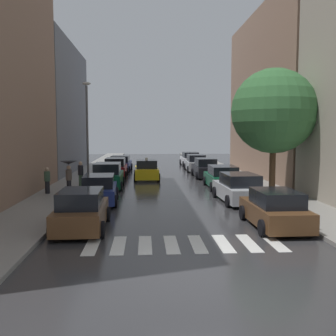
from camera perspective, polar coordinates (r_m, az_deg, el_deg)
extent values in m
cube|color=#313133|center=(34.16, -1.19, -1.23)|extent=(28.00, 72.00, 0.04)
cube|color=gray|center=(34.51, -12.04, -1.12)|extent=(3.00, 72.00, 0.15)
cube|color=gray|center=(35.01, 9.51, -0.99)|extent=(3.00, 72.00, 0.15)
cube|color=silver|center=(13.57, -11.18, -11.20)|extent=(0.45, 2.20, 0.01)
cube|color=silver|center=(13.48, -7.31, -11.25)|extent=(0.45, 2.20, 0.01)
cube|color=silver|center=(13.45, -3.40, -11.26)|extent=(0.45, 2.20, 0.01)
cube|color=silver|center=(13.48, 0.50, -11.21)|extent=(0.45, 2.20, 0.01)
cube|color=silver|center=(13.57, 4.37, -11.12)|extent=(0.45, 2.20, 0.01)
cube|color=silver|center=(13.72, 8.16, -10.97)|extent=(0.45, 2.20, 0.01)
cube|color=silver|center=(13.92, 11.86, -10.79)|extent=(0.45, 2.20, 0.01)
cube|color=silver|center=(14.18, 15.43, -10.57)|extent=(0.45, 2.20, 0.01)
cube|color=slate|center=(39.07, -17.96, 8.25)|extent=(6.00, 15.70, 12.11)
cube|color=#8C6B56|center=(35.10, 17.43, 10.22)|extent=(6.00, 17.98, 14.04)
cube|color=brown|center=(15.70, -12.62, -6.85)|extent=(1.85, 4.14, 0.79)
cube|color=black|center=(15.37, -12.78, -4.39)|extent=(1.61, 2.29, 0.65)
cylinder|color=black|center=(17.21, -14.92, -6.69)|extent=(0.23, 0.64, 0.64)
cylinder|color=black|center=(16.97, -8.96, -6.74)|extent=(0.23, 0.64, 0.64)
cylinder|color=black|center=(14.61, -16.86, -8.86)|extent=(0.23, 0.64, 0.64)
cylinder|color=black|center=(14.34, -9.81, -8.98)|extent=(0.23, 0.64, 0.64)
cube|color=navy|center=(21.41, -10.12, -3.63)|extent=(1.99, 4.38, 0.76)
cube|color=black|center=(21.10, -10.19, -1.87)|extent=(1.68, 2.44, 0.62)
cylinder|color=black|center=(22.92, -12.10, -3.68)|extent=(0.25, 0.65, 0.64)
cylinder|color=black|center=(22.80, -7.62, -3.65)|extent=(0.25, 0.65, 0.64)
cylinder|color=black|center=(20.14, -12.95, -4.92)|extent=(0.25, 0.65, 0.64)
cylinder|color=black|center=(20.00, -7.83, -4.90)|extent=(0.25, 0.65, 0.64)
cube|color=#0C4C2D|center=(27.02, -8.88, -1.66)|extent=(1.95, 4.37, 0.87)
cube|color=black|center=(26.72, -8.95, -0.03)|extent=(1.71, 2.41, 0.71)
cylinder|color=black|center=(28.58, -10.55, -1.90)|extent=(0.22, 0.64, 0.64)
cylinder|color=black|center=(28.41, -6.65, -1.89)|extent=(0.22, 0.64, 0.64)
cylinder|color=black|center=(25.75, -11.32, -2.69)|extent=(0.22, 0.64, 0.64)
cylinder|color=black|center=(25.56, -7.00, -2.69)|extent=(0.22, 0.64, 0.64)
cube|color=maroon|center=(33.71, -7.75, -0.33)|extent=(1.84, 4.27, 0.82)
cube|color=black|center=(33.44, -7.79, 0.91)|extent=(1.61, 2.35, 0.67)
cylinder|color=black|center=(35.21, -9.02, -0.55)|extent=(0.22, 0.64, 0.64)
cylinder|color=black|center=(35.07, -6.09, -0.53)|extent=(0.22, 0.64, 0.64)
cylinder|color=black|center=(32.44, -9.53, -1.04)|extent=(0.22, 0.64, 0.64)
cylinder|color=black|center=(32.28, -6.35, -1.03)|extent=(0.22, 0.64, 0.64)
cube|color=navy|center=(39.03, -7.02, 0.38)|extent=(2.11, 4.38, 0.75)
cube|color=black|center=(38.76, -7.07, 1.36)|extent=(1.80, 2.44, 0.62)
cylinder|color=black|center=(40.57, -8.18, 0.22)|extent=(0.25, 0.65, 0.64)
cylinder|color=black|center=(40.38, -5.45, 0.23)|extent=(0.25, 0.65, 0.64)
cylinder|color=black|center=(37.75, -8.70, -0.16)|extent=(0.25, 0.65, 0.64)
cylinder|color=black|center=(37.55, -5.77, -0.15)|extent=(0.25, 0.65, 0.64)
cube|color=brown|center=(16.30, 15.43, -6.53)|extent=(1.85, 4.19, 0.75)
cube|color=black|center=(15.99, 15.73, -4.29)|extent=(1.62, 2.31, 0.61)
cylinder|color=black|center=(17.38, 11.05, -6.49)|extent=(0.23, 0.64, 0.64)
cylinder|color=black|center=(17.93, 16.70, -6.26)|extent=(0.23, 0.64, 0.64)
cylinder|color=black|center=(14.79, 13.83, -8.61)|extent=(0.23, 0.64, 0.64)
cylinder|color=black|center=(15.44, 20.33, -8.21)|extent=(0.23, 0.64, 0.64)
cube|color=#B2B7BF|center=(21.78, 10.37, -3.46)|extent=(2.11, 4.78, 0.78)
cube|color=black|center=(21.47, 10.58, -1.68)|extent=(1.80, 2.65, 0.64)
cylinder|color=black|center=(23.07, 6.98, -3.54)|extent=(0.24, 0.65, 0.64)
cylinder|color=black|center=(23.57, 11.61, -3.42)|extent=(0.24, 0.65, 0.64)
cylinder|color=black|center=(20.09, 8.90, -4.87)|extent=(0.24, 0.65, 0.64)
cylinder|color=black|center=(20.66, 14.15, -4.69)|extent=(0.24, 0.65, 0.64)
cube|color=#0C4C2D|center=(26.90, 7.98, -1.79)|extent=(1.97, 4.76, 0.77)
cube|color=black|center=(26.59, 8.10, -0.36)|extent=(1.71, 2.63, 0.63)
cylinder|color=black|center=(28.30, 5.49, -1.90)|extent=(0.23, 0.64, 0.64)
cylinder|color=black|center=(28.64, 9.28, -1.87)|extent=(0.23, 0.64, 0.64)
cylinder|color=black|center=(25.24, 6.50, -2.78)|extent=(0.23, 0.64, 0.64)
cylinder|color=black|center=(25.62, 10.72, -2.72)|extent=(0.23, 0.64, 0.64)
cube|color=black|center=(33.23, 5.49, -0.39)|extent=(1.82, 4.32, 0.82)
cube|color=black|center=(32.95, 5.57, 0.86)|extent=(1.59, 2.38, 0.67)
cylinder|color=black|center=(34.52, 3.64, -0.61)|extent=(0.23, 0.64, 0.64)
cylinder|color=black|center=(34.80, 6.55, -0.58)|extent=(0.23, 0.64, 0.64)
cylinder|color=black|center=(31.72, 4.33, -1.13)|extent=(0.23, 0.64, 0.64)
cylinder|color=black|center=(32.02, 7.48, -1.10)|extent=(0.23, 0.64, 0.64)
cube|color=#B2B7BF|center=(38.76, 4.12, 0.42)|extent=(1.86, 4.79, 0.81)
cube|color=black|center=(38.47, 4.17, 1.49)|extent=(1.62, 2.64, 0.67)
cylinder|color=black|center=(40.24, 2.55, 0.23)|extent=(0.22, 0.64, 0.64)
cylinder|color=black|center=(40.46, 5.12, 0.24)|extent=(0.22, 0.64, 0.64)
cylinder|color=black|center=(37.12, 3.02, -0.19)|extent=(0.22, 0.64, 0.64)
cylinder|color=black|center=(37.36, 5.81, -0.18)|extent=(0.22, 0.64, 0.64)
cube|color=silver|center=(45.06, 3.28, 1.07)|extent=(1.98, 4.36, 0.78)
cube|color=black|center=(44.80, 3.32, 1.96)|extent=(1.71, 2.41, 0.64)
cylinder|color=black|center=(46.36, 1.88, 0.89)|extent=(0.24, 0.65, 0.64)
cylinder|color=black|center=(46.62, 4.16, 0.90)|extent=(0.24, 0.65, 0.64)
cylinder|color=black|center=(43.55, 2.32, 0.61)|extent=(0.24, 0.65, 0.64)
cylinder|color=black|center=(43.82, 4.75, 0.62)|extent=(0.24, 0.65, 0.64)
cube|color=yellow|center=(31.71, -3.20, -0.66)|extent=(1.94, 4.39, 0.80)
cube|color=black|center=(31.43, -3.20, 0.62)|extent=(1.68, 2.43, 0.65)
cube|color=#F2EDCC|center=(31.40, -3.21, 1.37)|extent=(0.21, 0.36, 0.18)
cylinder|color=black|center=(33.16, -4.87, -0.85)|extent=(0.23, 0.64, 0.64)
cylinder|color=black|center=(33.20, -1.67, -0.83)|extent=(0.23, 0.64, 0.64)
cylinder|color=black|center=(30.31, -4.88, -1.43)|extent=(0.23, 0.64, 0.64)
cylinder|color=black|center=(30.35, -1.39, -1.40)|extent=(0.23, 0.64, 0.64)
cylinder|color=black|center=(24.51, -17.39, -2.74)|extent=(0.28, 0.28, 0.75)
cylinder|color=#38513D|center=(24.43, -17.44, -1.17)|extent=(0.36, 0.36, 0.60)
sphere|color=tan|center=(24.39, -17.46, -0.20)|extent=(0.24, 0.24, 0.24)
cylinder|color=#38513D|center=(26.72, -12.76, -1.90)|extent=(0.28, 0.28, 0.83)
cylinder|color=black|center=(26.64, -12.79, -0.32)|extent=(0.36, 0.36, 0.66)
sphere|color=tan|center=(26.60, -12.81, 0.67)|extent=(0.26, 0.26, 0.26)
cylinder|color=black|center=(24.09, -14.42, -2.72)|extent=(0.28, 0.28, 0.82)
cylinder|color=brown|center=(24.00, -14.46, -0.99)|extent=(0.36, 0.36, 0.65)
sphere|color=tan|center=(23.96, -14.48, 0.08)|extent=(0.26, 0.26, 0.26)
cone|color=black|center=(23.93, -14.50, 0.77)|extent=(1.03, 1.03, 0.20)
cylinder|color=#333338|center=(23.96, -14.48, -0.11)|extent=(0.02, 0.02, 0.74)
cylinder|color=#513823|center=(23.28, 15.15, -0.50)|extent=(0.36, 0.36, 2.84)
sphere|color=#336737|center=(23.20, 15.36, 8.12)|extent=(4.88, 4.88, 4.88)
cylinder|color=#595B60|center=(29.06, -11.83, 4.87)|extent=(0.16, 0.16, 7.09)
ellipsoid|color=beige|center=(29.28, -11.96, 12.12)|extent=(0.60, 0.28, 0.24)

